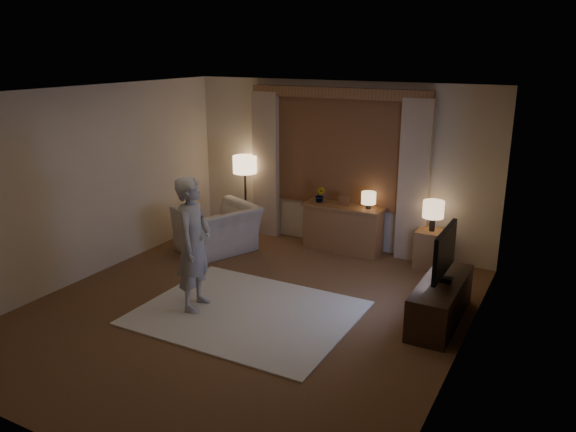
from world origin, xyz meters
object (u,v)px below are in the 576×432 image
Objects in this scene: side_table at (430,249)px; person at (194,244)px; sideboard at (343,229)px; tv_stand at (440,301)px; armchair at (218,229)px.

person reaches higher than side_table.
person is at bearing -105.87° from sideboard.
sideboard is 2.88m from person.
side_table is at bearing 108.56° from tv_stand.
side_table is at bearing -51.89° from person.
armchair is at bearing -163.88° from side_table.
armchair reaches higher than tv_stand.
tv_stand is 2.97m from person.
person reaches higher than sideboard.
armchair is 3.71m from tv_stand.
tv_stand is 0.86× the size of person.
side_table is 0.34× the size of person.
sideboard reaches higher than side_table.
sideboard is 1.95m from armchair.
armchair reaches higher than side_table.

